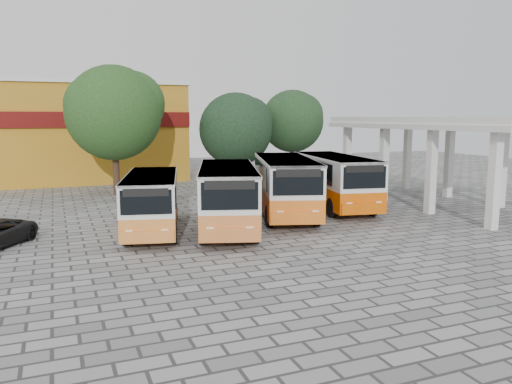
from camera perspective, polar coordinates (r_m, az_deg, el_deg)
name	(u,v)px	position (r m, az deg, el deg)	size (l,w,h in m)	color
ground	(323,232)	(23.83, 7.69, -4.58)	(90.00, 90.00, 0.00)	slate
terminal_shelter	(443,125)	(32.70, 20.61, 7.18)	(6.80, 15.80, 5.40)	silver
shophouse_block	(61,132)	(46.14, -21.42, 6.44)	(20.40, 10.40, 8.30)	#AD7316
bus_far_left	(152,199)	(23.99, -11.81, -0.77)	(3.98, 7.94, 2.72)	orange
bus_centre_left	(228,193)	(23.95, -3.26, -0.15)	(5.00, 9.01, 3.06)	orange
bus_centre_right	(285,183)	(27.36, 3.37, 1.09)	(5.20, 9.37, 3.18)	orange
bus_far_right	(335,178)	(30.00, 8.98, 1.58)	(4.13, 9.00, 3.11)	#D55100
tree_left	(115,110)	(35.99, -15.84, 9.03)	(6.83, 6.50, 8.93)	#472F1F
tree_middle	(236,127)	(36.97, -2.24, 7.44)	(5.63, 5.37, 7.19)	#49351A
tree_right	(293,119)	(40.29, 4.23, 8.30)	(5.20, 4.95, 7.55)	#2F2216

